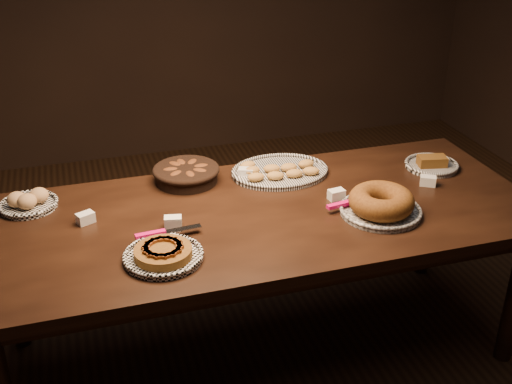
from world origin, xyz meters
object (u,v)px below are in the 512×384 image
object	(u,v)px
buffet_table	(260,227)
apple_tart_plate	(163,254)
bundt_cake_plate	(381,204)
madeleine_platter	(279,171)

from	to	relation	value
buffet_table	apple_tart_plate	distance (m)	0.52
buffet_table	bundt_cake_plate	size ratio (longest dim) A/B	6.15
buffet_table	madeleine_platter	size ratio (longest dim) A/B	5.18
buffet_table	bundt_cake_plate	world-z (taller)	bundt_cake_plate
buffet_table	bundt_cake_plate	xyz separation A→B (m)	(0.48, -0.16, 0.12)
apple_tart_plate	madeleine_platter	xyz separation A→B (m)	(0.65, 0.57, -0.00)
madeleine_platter	apple_tart_plate	bearing A→B (deg)	-162.65
apple_tart_plate	buffet_table	bearing A→B (deg)	16.85
buffet_table	apple_tart_plate	world-z (taller)	apple_tart_plate
apple_tart_plate	madeleine_platter	distance (m)	0.87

